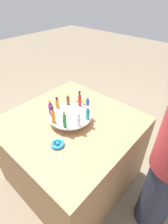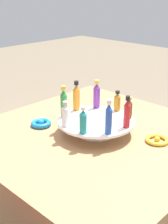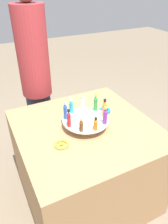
{
  "view_description": "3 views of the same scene",
  "coord_description": "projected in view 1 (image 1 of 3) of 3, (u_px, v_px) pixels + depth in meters",
  "views": [
    {
      "loc": [
        -0.77,
        -0.84,
        1.73
      ],
      "look_at": [
        0.02,
        -0.13,
        0.93
      ],
      "focal_mm": 28.0,
      "sensor_mm": 36.0,
      "label": 1
    },
    {
      "loc": [
        0.88,
        -0.99,
        1.42
      ],
      "look_at": [
        0.02,
        -0.1,
        0.92
      ],
      "focal_mm": 50.0,
      "sensor_mm": 36.0,
      "label": 2
    },
    {
      "loc": [
        0.64,
        1.24,
        1.79
      ],
      "look_at": [
        0.0,
        -0.02,
        0.9
      ],
      "focal_mm": 35.0,
      "sensor_mm": 36.0,
      "label": 3
    }
  ],
  "objects": [
    {
      "name": "bottle_orange",
      "position": [
        53.0,
        115.0,
        1.32
      ],
      "size": [
        0.03,
        0.03,
        0.15
      ],
      "color": "orange",
      "rests_on": "display_stand"
    },
    {
      "name": "bottle_blue",
      "position": [
        88.0,
        104.0,
        1.44
      ],
      "size": [
        0.03,
        0.03,
        0.15
      ],
      "color": "#234CAD",
      "rests_on": "display_stand"
    },
    {
      "name": "ground_plane",
      "position": [
        74.0,
        175.0,
        1.95
      ],
      "size": [
        12.0,
        12.0,
        0.0
      ],
      "primitive_type": "plane",
      "color": "#756651"
    },
    {
      "name": "bottle_red",
      "position": [
        80.0,
        99.0,
        1.5
      ],
      "size": [
        0.03,
        0.03,
        0.14
      ],
      "color": "#B21E23",
      "rests_on": "display_stand"
    },
    {
      "name": "party_table",
      "position": [
        72.0,
        152.0,
        1.71
      ],
      "size": [
        1.06,
        1.06,
        0.78
      ],
      "color": "#9E754C",
      "rests_on": "ground_plane"
    },
    {
      "name": "bottle_purple",
      "position": [
        51.0,
        108.0,
        1.4
      ],
      "size": [
        0.03,
        0.03,
        0.14
      ],
      "color": "#702D93",
      "rests_on": "display_stand"
    },
    {
      "name": "ribbon_bow_blue",
      "position": [
        58.0,
        144.0,
        1.25
      ],
      "size": [
        0.1,
        0.1,
        0.03
      ],
      "color": "blue",
      "rests_on": "party_table"
    },
    {
      "name": "bottle_brown",
      "position": [
        68.0,
        100.0,
        1.53
      ],
      "size": [
        0.03,
        0.03,
        0.1
      ],
      "color": "brown",
      "rests_on": "display_stand"
    },
    {
      "name": "bottle_clear",
      "position": [
        79.0,
        120.0,
        1.3
      ],
      "size": [
        0.03,
        0.03,
        0.12
      ],
      "color": "silver",
      "rests_on": "display_stand"
    },
    {
      "name": "bottle_teal",
      "position": [
        88.0,
        113.0,
        1.36
      ],
      "size": [
        0.03,
        0.03,
        0.12
      ],
      "color": "teal",
      "rests_on": "display_stand"
    },
    {
      "name": "display_stand",
      "position": [
        70.0,
        117.0,
        1.45
      ],
      "size": [
        0.36,
        0.36,
        0.07
      ],
      "color": "white",
      "rests_on": "party_table"
    },
    {
      "name": "bottle_amber",
      "position": [
        57.0,
        103.0,
        1.49
      ],
      "size": [
        0.03,
        0.03,
        0.1
      ],
      "color": "#AD6B19",
      "rests_on": "display_stand"
    },
    {
      "name": "bottle_green",
      "position": [
        64.0,
        120.0,
        1.28
      ],
      "size": [
        0.03,
        0.03,
        0.15
      ],
      "color": "#288438",
      "rests_on": "display_stand"
    },
    {
      "name": "ribbon_bow_gold",
      "position": [
        80.0,
        103.0,
        1.69
      ],
      "size": [
        0.1,
        0.1,
        0.03
      ],
      "color": "gold",
      "rests_on": "party_table"
    }
  ]
}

